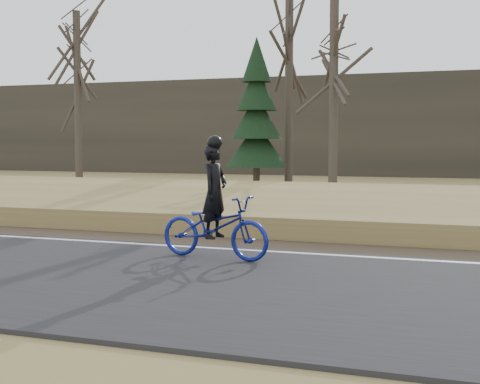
% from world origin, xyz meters
% --- Properties ---
extents(ground, '(120.00, 120.00, 0.00)m').
position_xyz_m(ground, '(0.00, 0.00, 0.00)').
color(ground, '#9B814E').
rests_on(ground, ground).
extents(road, '(120.00, 6.00, 0.06)m').
position_xyz_m(road, '(0.00, -2.50, 0.03)').
color(road, black).
rests_on(road, ground).
extents(edge_line, '(120.00, 0.12, 0.01)m').
position_xyz_m(edge_line, '(0.00, 0.20, 0.07)').
color(edge_line, silver).
rests_on(edge_line, road).
extents(shoulder, '(120.00, 1.60, 0.04)m').
position_xyz_m(shoulder, '(0.00, 1.20, 0.02)').
color(shoulder, '#473A2B').
rests_on(shoulder, ground).
extents(embankment, '(120.00, 5.00, 0.44)m').
position_xyz_m(embankment, '(0.00, 4.20, 0.22)').
color(embankment, '#9B814E').
rests_on(embankment, ground).
extents(ballast, '(120.00, 3.00, 0.45)m').
position_xyz_m(ballast, '(0.00, 8.00, 0.23)').
color(ballast, slate).
rests_on(ballast, ground).
extents(railroad, '(120.00, 2.40, 0.29)m').
position_xyz_m(railroad, '(0.00, 8.00, 0.53)').
color(railroad, black).
rests_on(railroad, ballast).
extents(treeline_backdrop, '(120.00, 4.00, 6.00)m').
position_xyz_m(treeline_backdrop, '(0.00, 30.00, 3.00)').
color(treeline_backdrop, '#383328').
rests_on(treeline_backdrop, ground).
extents(cyclist, '(2.12, 1.00, 2.08)m').
position_xyz_m(cyclist, '(-3.09, -0.77, 0.72)').
color(cyclist, navy).
rests_on(cyclist, road).
extents(bare_tree_far_left, '(0.36, 0.36, 8.14)m').
position_xyz_m(bare_tree_far_left, '(-16.78, 16.08, 4.07)').
color(bare_tree_far_left, '#453C32').
rests_on(bare_tree_far_left, ground).
extents(bare_tree_left, '(0.36, 0.36, 8.58)m').
position_xyz_m(bare_tree_left, '(-6.87, 17.52, 4.29)').
color(bare_tree_left, '#453C32').
rests_on(bare_tree_left, ground).
extents(bare_tree_near_left, '(0.36, 0.36, 7.75)m').
position_xyz_m(bare_tree_near_left, '(-4.37, 15.08, 3.87)').
color(bare_tree_near_left, '#453C32').
rests_on(bare_tree_near_left, ground).
extents(conifer, '(2.60, 2.60, 6.44)m').
position_xyz_m(conifer, '(-7.78, 15.71, 3.05)').
color(conifer, '#453C32').
rests_on(conifer, ground).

